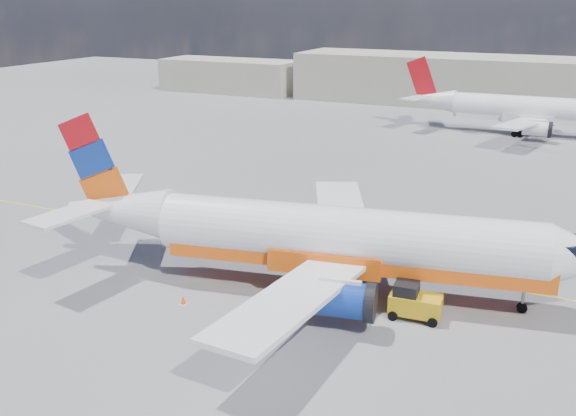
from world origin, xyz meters
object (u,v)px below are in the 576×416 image
at_px(main_jet, 328,238).
at_px(gse_tug, 414,302).
at_px(traffic_cone, 183,300).
at_px(second_jet, 529,110).

distance_m(main_jet, gse_tug, 6.36).
distance_m(main_jet, traffic_cone, 9.41).
height_order(second_jet, traffic_cone, second_jet).
bearing_deg(traffic_cone, main_jet, 37.23).
height_order(gse_tug, traffic_cone, gse_tug).
relative_size(second_jet, traffic_cone, 59.22).
distance_m(second_jet, gse_tug, 56.34).
bearing_deg(gse_tug, main_jet, 163.63).
relative_size(main_jet, gse_tug, 11.60).
xyz_separation_m(gse_tug, traffic_cone, (-12.75, -4.14, -0.71)).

